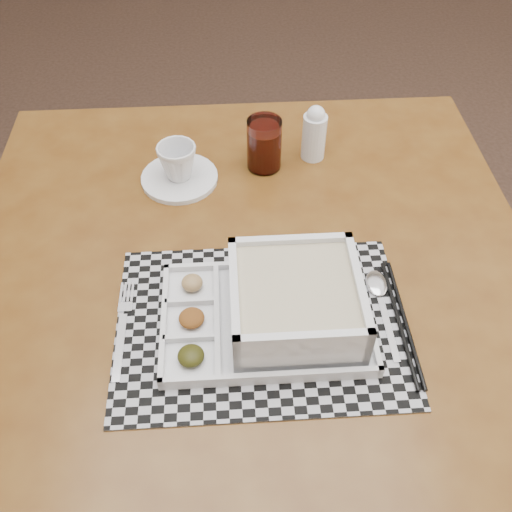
# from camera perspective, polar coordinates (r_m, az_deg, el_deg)

# --- Properties ---
(floor) EXTENTS (5.00, 5.00, 0.00)m
(floor) POSITION_cam_1_polar(r_m,az_deg,el_deg) (1.97, 8.27, -1.39)
(floor) COLOR black
(floor) RESTS_ON ground
(dining_table) EXTENTS (1.03, 1.03, 0.74)m
(dining_table) POSITION_cam_1_polar(r_m,az_deg,el_deg) (1.03, -0.52, -3.72)
(dining_table) COLOR #4A280D
(dining_table) RESTS_ON ground
(placemat) EXTENTS (0.46, 0.35, 0.00)m
(placemat) POSITION_cam_1_polar(r_m,az_deg,el_deg) (0.89, 0.51, -6.79)
(placemat) COLOR #A2A2A9
(placemat) RESTS_ON dining_table
(serving_tray) EXTENTS (0.33, 0.23, 0.09)m
(serving_tray) POSITION_cam_1_polar(r_m,az_deg,el_deg) (0.87, 3.07, -5.01)
(serving_tray) COLOR silver
(serving_tray) RESTS_ON placemat
(fork) EXTENTS (0.02, 0.19, 0.00)m
(fork) POSITION_cam_1_polar(r_m,az_deg,el_deg) (0.91, -13.17, -6.90)
(fork) COLOR silver
(fork) RESTS_ON placemat
(spoon) EXTENTS (0.04, 0.18, 0.01)m
(spoon) POSITION_cam_1_polar(r_m,az_deg,el_deg) (0.95, 12.12, -3.32)
(spoon) COLOR silver
(spoon) RESTS_ON placemat
(chopsticks) EXTENTS (0.03, 0.24, 0.01)m
(chopsticks) POSITION_cam_1_polar(r_m,az_deg,el_deg) (0.92, 14.40, -6.36)
(chopsticks) COLOR black
(chopsticks) RESTS_ON placemat
(saucer) EXTENTS (0.15, 0.15, 0.01)m
(saucer) POSITION_cam_1_polar(r_m,az_deg,el_deg) (1.14, -7.65, 7.74)
(saucer) COLOR silver
(saucer) RESTS_ON dining_table
(cup) EXTENTS (0.09, 0.09, 0.07)m
(cup) POSITION_cam_1_polar(r_m,az_deg,el_deg) (1.11, -7.85, 9.32)
(cup) COLOR silver
(cup) RESTS_ON saucer
(juice_glass) EXTENTS (0.07, 0.07, 0.11)m
(juice_glass) POSITION_cam_1_polar(r_m,az_deg,el_deg) (1.13, 0.82, 10.94)
(juice_glass) COLOR white
(juice_glass) RESTS_ON dining_table
(creamer_bottle) EXTENTS (0.05, 0.05, 0.12)m
(creamer_bottle) POSITION_cam_1_polar(r_m,az_deg,el_deg) (1.16, 5.84, 12.12)
(creamer_bottle) COLOR silver
(creamer_bottle) RESTS_ON dining_table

